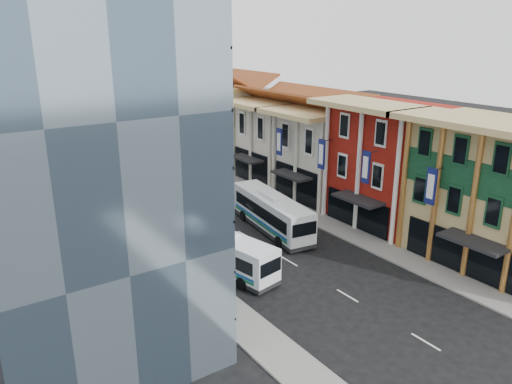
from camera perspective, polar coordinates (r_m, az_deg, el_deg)
ground at (r=34.23m, az=20.20°, el=-16.57°), size 200.00×200.00×0.00m
sidewalk_right at (r=52.98m, az=6.39°, el=-2.78°), size 3.00×90.00×0.15m
sidewalk_left at (r=44.55m, az=-10.60°, el=-7.16°), size 3.00×90.00×0.15m
shophouse_tan at (r=45.08m, az=26.40°, el=-0.41°), size 8.00×14.00×12.00m
shophouse_red at (r=51.59m, az=14.91°, el=3.06°), size 8.00×10.00×12.00m
shophouse_cream_near at (r=58.23m, az=7.80°, el=4.17°), size 8.00×9.00×10.00m
shophouse_cream_mid at (r=64.99m, az=2.47°, el=5.77°), size 8.00×9.00×10.00m
shophouse_cream_far at (r=73.39m, az=-2.48°, el=7.59°), size 8.00×12.00×11.00m
office_tower at (r=35.19m, az=-22.85°, el=10.44°), size 12.00×26.00×30.00m
office_block_far at (r=59.02m, az=-25.83°, el=4.70°), size 10.00×18.00×14.00m
bus_left_near at (r=40.95m, az=-3.95°, el=-6.62°), size 4.66×11.20×3.50m
bus_left_far at (r=56.23m, az=-13.39°, el=0.05°), size 6.74×12.08×3.80m
bus_right at (r=48.62m, az=1.80°, el=-2.28°), size 4.40×12.30×3.86m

